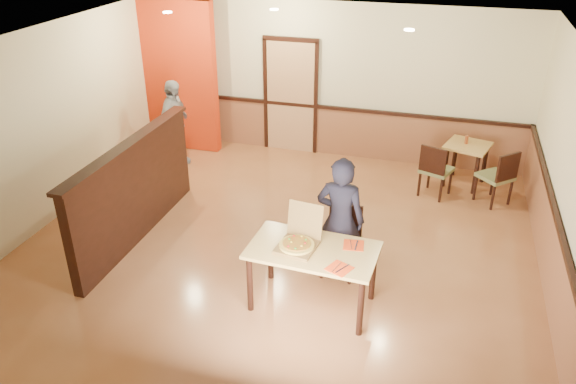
{
  "coord_description": "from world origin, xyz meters",
  "views": [
    {
      "loc": [
        1.99,
        -6.24,
        4.3
      ],
      "look_at": [
        0.16,
        0.0,
        0.92
      ],
      "focal_mm": 35.0,
      "sensor_mm": 36.0,
      "label": 1
    }
  ],
  "objects_px": {
    "diner": "(340,220)",
    "side_table": "(467,154)",
    "side_chair_left": "(435,169)",
    "pizza_box": "(298,242)",
    "diner_chair": "(342,237)",
    "main_table": "(313,257)",
    "passerby": "(174,124)",
    "condiment": "(467,140)",
    "side_chair_right": "(499,175)"
  },
  "relations": [
    {
      "from": "diner_chair",
      "to": "condiment",
      "type": "distance_m",
      "value": 3.44
    },
    {
      "from": "diner_chair",
      "to": "side_chair_left",
      "type": "height_order",
      "value": "diner_chair"
    },
    {
      "from": "passerby",
      "to": "main_table",
      "type": "bearing_deg",
      "value": -134.5
    },
    {
      "from": "main_table",
      "to": "side_chair_right",
      "type": "xyz_separation_m",
      "value": [
        2.18,
        3.25,
        -0.17
      ]
    },
    {
      "from": "side_table",
      "to": "passerby",
      "type": "bearing_deg",
      "value": -172.47
    },
    {
      "from": "main_table",
      "to": "side_table",
      "type": "relative_size",
      "value": 1.8
    },
    {
      "from": "side_chair_left",
      "to": "diner",
      "type": "bearing_deg",
      "value": 89.07
    },
    {
      "from": "diner",
      "to": "diner_chair",
      "type": "bearing_deg",
      "value": -91.14
    },
    {
      "from": "main_table",
      "to": "side_chair_left",
      "type": "bearing_deg",
      "value": 72.37
    },
    {
      "from": "side_chair_right",
      "to": "side_table",
      "type": "distance_m",
      "value": 0.78
    },
    {
      "from": "diner_chair",
      "to": "pizza_box",
      "type": "xyz_separation_m",
      "value": [
        -0.37,
        -0.78,
        0.34
      ]
    },
    {
      "from": "diner_chair",
      "to": "diner",
      "type": "distance_m",
      "value": 0.36
    },
    {
      "from": "diner_chair",
      "to": "main_table",
      "type": "bearing_deg",
      "value": -99.36
    },
    {
      "from": "diner",
      "to": "pizza_box",
      "type": "bearing_deg",
      "value": 62.91
    },
    {
      "from": "side_table",
      "to": "diner",
      "type": "xyz_separation_m",
      "value": [
        -1.5,
        -3.21,
        0.28
      ]
    },
    {
      "from": "pizza_box",
      "to": "condiment",
      "type": "xyz_separation_m",
      "value": [
        1.82,
        3.88,
        -0.05
      ]
    },
    {
      "from": "diner",
      "to": "passerby",
      "type": "relative_size",
      "value": 1.05
    },
    {
      "from": "main_table",
      "to": "diner",
      "type": "distance_m",
      "value": 0.68
    },
    {
      "from": "side_chair_left",
      "to": "pizza_box",
      "type": "height_order",
      "value": "pizza_box"
    },
    {
      "from": "pizza_box",
      "to": "diner",
      "type": "bearing_deg",
      "value": 67.83
    },
    {
      "from": "main_table",
      "to": "condiment",
      "type": "bearing_deg",
      "value": 69.89
    },
    {
      "from": "passerby",
      "to": "side_table",
      "type": "bearing_deg",
      "value": -83.2
    },
    {
      "from": "passerby",
      "to": "side_chair_right",
      "type": "bearing_deg",
      "value": -90.07
    },
    {
      "from": "side_table",
      "to": "diner",
      "type": "relative_size",
      "value": 0.5
    },
    {
      "from": "side_chair_left",
      "to": "side_chair_right",
      "type": "xyz_separation_m",
      "value": [
        0.97,
        0.01,
        0.0
      ]
    },
    {
      "from": "passerby",
      "to": "pizza_box",
      "type": "distance_m",
      "value": 4.48
    },
    {
      "from": "side_chair_right",
      "to": "side_table",
      "type": "height_order",
      "value": "side_chair_right"
    },
    {
      "from": "diner_chair",
      "to": "pizza_box",
      "type": "relative_size",
      "value": 1.65
    },
    {
      "from": "main_table",
      "to": "diner",
      "type": "xyz_separation_m",
      "value": [
        0.18,
        0.64,
        0.16
      ]
    },
    {
      "from": "diner",
      "to": "side_table",
      "type": "bearing_deg",
      "value": -112.69
    },
    {
      "from": "main_table",
      "to": "side_chair_right",
      "type": "bearing_deg",
      "value": 59.0
    },
    {
      "from": "side_chair_left",
      "to": "diner",
      "type": "xyz_separation_m",
      "value": [
        -1.03,
        -2.6,
        0.34
      ]
    },
    {
      "from": "diner",
      "to": "passerby",
      "type": "xyz_separation_m",
      "value": [
        -3.51,
        2.55,
        -0.04
      ]
    },
    {
      "from": "condiment",
      "to": "diner",
      "type": "bearing_deg",
      "value": -114.26
    },
    {
      "from": "passerby",
      "to": "pizza_box",
      "type": "height_order",
      "value": "passerby"
    },
    {
      "from": "condiment",
      "to": "side_chair_left",
      "type": "bearing_deg",
      "value": -123.97
    },
    {
      "from": "diner_chair",
      "to": "side_chair_right",
      "type": "bearing_deg",
      "value": 55.37
    },
    {
      "from": "side_chair_right",
      "to": "diner",
      "type": "distance_m",
      "value": 3.3
    },
    {
      "from": "diner_chair",
      "to": "passerby",
      "type": "height_order",
      "value": "passerby"
    },
    {
      "from": "side_chair_right",
      "to": "condiment",
      "type": "distance_m",
      "value": 0.88
    },
    {
      "from": "main_table",
      "to": "diner_chair",
      "type": "height_order",
      "value": "diner_chair"
    },
    {
      "from": "side_chair_left",
      "to": "passerby",
      "type": "height_order",
      "value": "passerby"
    },
    {
      "from": "main_table",
      "to": "diner_chair",
      "type": "relative_size",
      "value": 1.65
    },
    {
      "from": "side_table",
      "to": "passerby",
      "type": "xyz_separation_m",
      "value": [
        -5.01,
        -0.66,
        0.24
      ]
    },
    {
      "from": "diner_chair",
      "to": "condiment",
      "type": "relative_size",
      "value": 6.52
    },
    {
      "from": "diner_chair",
      "to": "side_chair_right",
      "type": "xyz_separation_m",
      "value": [
        1.99,
        2.46,
        0.0
      ]
    },
    {
      "from": "main_table",
      "to": "condiment",
      "type": "distance_m",
      "value": 4.22
    },
    {
      "from": "diner_chair",
      "to": "passerby",
      "type": "distance_m",
      "value": 4.27
    },
    {
      "from": "side_table",
      "to": "condiment",
      "type": "bearing_deg",
      "value": 135.41
    },
    {
      "from": "pizza_box",
      "to": "passerby",
      "type": "bearing_deg",
      "value": 142.0
    }
  ]
}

